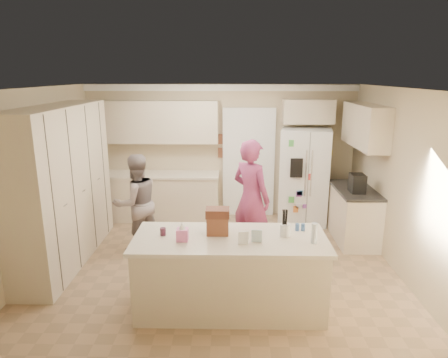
{
  "coord_description": "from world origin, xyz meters",
  "views": [
    {
      "loc": [
        0.21,
        -5.46,
        2.79
      ],
      "look_at": [
        0.1,
        0.35,
        1.25
      ],
      "focal_mm": 32.0,
      "sensor_mm": 36.0,
      "label": 1
    }
  ],
  "objects_px": {
    "utensil_crock": "(285,230)",
    "teen_girl": "(251,198)",
    "island_base": "(230,275)",
    "teen_boy": "(136,203)",
    "coffee_maker": "(357,183)",
    "refrigerator": "(304,176)",
    "tissue_box": "(182,235)",
    "dollhouse_body": "(218,225)"
  },
  "relations": [
    {
      "from": "utensil_crock",
      "to": "teen_girl",
      "type": "height_order",
      "value": "teen_girl"
    },
    {
      "from": "island_base",
      "to": "teen_boy",
      "type": "height_order",
      "value": "teen_boy"
    },
    {
      "from": "coffee_maker",
      "to": "island_base",
      "type": "relative_size",
      "value": 0.14
    },
    {
      "from": "refrigerator",
      "to": "teen_girl",
      "type": "relative_size",
      "value": 0.97
    },
    {
      "from": "tissue_box",
      "to": "teen_boy",
      "type": "height_order",
      "value": "teen_boy"
    },
    {
      "from": "utensil_crock",
      "to": "tissue_box",
      "type": "xyz_separation_m",
      "value": [
        -1.2,
        -0.15,
        -0.0
      ]
    },
    {
      "from": "utensil_crock",
      "to": "refrigerator",
      "type": "bearing_deg",
      "value": 75.75
    },
    {
      "from": "coffee_maker",
      "to": "refrigerator",
      "type": "bearing_deg",
      "value": 120.73
    },
    {
      "from": "refrigerator",
      "to": "teen_boy",
      "type": "bearing_deg",
      "value": -143.99
    },
    {
      "from": "dollhouse_body",
      "to": "teen_boy",
      "type": "distance_m",
      "value": 2.08
    },
    {
      "from": "tissue_box",
      "to": "teen_girl",
      "type": "bearing_deg",
      "value": 62.02
    },
    {
      "from": "refrigerator",
      "to": "island_base",
      "type": "xyz_separation_m",
      "value": [
        -1.4,
        -3.0,
        -0.46
      ]
    },
    {
      "from": "teen_girl",
      "to": "dollhouse_body",
      "type": "bearing_deg",
      "value": 113.72
    },
    {
      "from": "island_base",
      "to": "utensil_crock",
      "type": "relative_size",
      "value": 14.67
    },
    {
      "from": "refrigerator",
      "to": "dollhouse_body",
      "type": "relative_size",
      "value": 6.92
    },
    {
      "from": "island_base",
      "to": "tissue_box",
      "type": "xyz_separation_m",
      "value": [
        -0.55,
        -0.1,
        0.56
      ]
    },
    {
      "from": "coffee_maker",
      "to": "dollhouse_body",
      "type": "xyz_separation_m",
      "value": [
        -2.2,
        -1.8,
        -0.03
      ]
    },
    {
      "from": "island_base",
      "to": "teen_boy",
      "type": "xyz_separation_m",
      "value": [
        -1.5,
        1.66,
        0.35
      ]
    },
    {
      "from": "dollhouse_body",
      "to": "coffee_maker",
      "type": "bearing_deg",
      "value": 39.29
    },
    {
      "from": "utensil_crock",
      "to": "teen_girl",
      "type": "distance_m",
      "value": 1.52
    },
    {
      "from": "island_base",
      "to": "dollhouse_body",
      "type": "relative_size",
      "value": 8.46
    },
    {
      "from": "coffee_maker",
      "to": "teen_girl",
      "type": "height_order",
      "value": "teen_girl"
    },
    {
      "from": "tissue_box",
      "to": "dollhouse_body",
      "type": "relative_size",
      "value": 0.54
    },
    {
      "from": "coffee_maker",
      "to": "teen_boy",
      "type": "xyz_separation_m",
      "value": [
        -3.55,
        -0.24,
        -0.28
      ]
    },
    {
      "from": "dollhouse_body",
      "to": "teen_girl",
      "type": "bearing_deg",
      "value": 71.95
    },
    {
      "from": "dollhouse_body",
      "to": "teen_boy",
      "type": "relative_size",
      "value": 0.16
    },
    {
      "from": "coffee_maker",
      "to": "tissue_box",
      "type": "bearing_deg",
      "value": -142.43
    },
    {
      "from": "dollhouse_body",
      "to": "teen_boy",
      "type": "height_order",
      "value": "teen_boy"
    },
    {
      "from": "coffee_maker",
      "to": "teen_boy",
      "type": "height_order",
      "value": "teen_boy"
    },
    {
      "from": "dollhouse_body",
      "to": "teen_girl",
      "type": "relative_size",
      "value": 0.14
    },
    {
      "from": "tissue_box",
      "to": "teen_girl",
      "type": "height_order",
      "value": "teen_girl"
    },
    {
      "from": "tissue_box",
      "to": "coffee_maker",
      "type": "bearing_deg",
      "value": 37.57
    },
    {
      "from": "utensil_crock",
      "to": "teen_girl",
      "type": "bearing_deg",
      "value": 102.72
    },
    {
      "from": "tissue_box",
      "to": "dollhouse_body",
      "type": "bearing_deg",
      "value": 26.57
    },
    {
      "from": "coffee_maker",
      "to": "teen_girl",
      "type": "distance_m",
      "value": 1.78
    },
    {
      "from": "utensil_crock",
      "to": "dollhouse_body",
      "type": "relative_size",
      "value": 0.58
    },
    {
      "from": "refrigerator",
      "to": "teen_girl",
      "type": "distance_m",
      "value": 1.82
    },
    {
      "from": "coffee_maker",
      "to": "island_base",
      "type": "xyz_separation_m",
      "value": [
        -2.05,
        -1.9,
        -0.63
      ]
    },
    {
      "from": "island_base",
      "to": "tissue_box",
      "type": "relative_size",
      "value": 15.71
    },
    {
      "from": "utensil_crock",
      "to": "tissue_box",
      "type": "bearing_deg",
      "value": -172.87
    },
    {
      "from": "island_base",
      "to": "teen_boy",
      "type": "bearing_deg",
      "value": 132.1
    },
    {
      "from": "coffee_maker",
      "to": "utensil_crock",
      "type": "bearing_deg",
      "value": -127.12
    }
  ]
}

